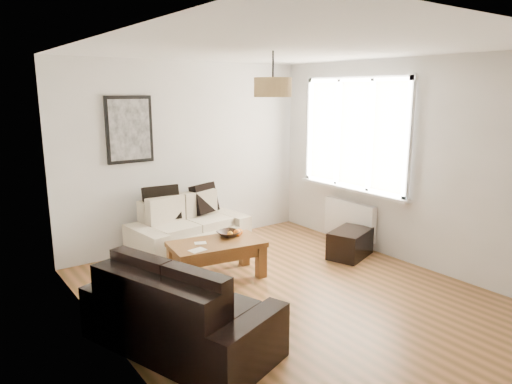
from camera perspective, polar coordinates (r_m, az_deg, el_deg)
floor at (r=5.25m, az=3.96°, el=-12.43°), size 4.50×4.50×0.00m
ceiling at (r=4.78m, az=4.44°, el=17.15°), size 3.80×4.50×0.00m
wall_back at (r=6.70m, az=-8.37°, el=4.53°), size 3.80×0.04×2.60m
wall_front at (r=3.50m, az=28.77°, el=-4.08°), size 3.80×0.04×2.60m
wall_left at (r=3.92m, az=-17.53°, el=-1.45°), size 0.04×4.50×2.60m
wall_right at (r=6.23m, az=17.67°, el=3.50°), size 0.04×4.50×2.60m
window_bay at (r=6.67m, az=12.08°, el=6.95°), size 0.14×1.90×1.60m
radiator at (r=6.86m, az=11.40°, el=-3.26°), size 0.10×0.90×0.52m
poster at (r=6.28m, az=-15.27°, el=7.39°), size 0.62×0.04×0.87m
pendant_shade at (r=5.00m, az=2.08°, el=12.72°), size 0.40×0.40×0.20m
loveseat_cream at (r=6.37m, az=-8.20°, el=-4.34°), size 1.61×0.99×0.76m
sofa_leather at (r=4.18m, az=-9.25°, el=-13.74°), size 1.33×1.88×0.74m
coffee_table at (r=5.61m, az=-4.83°, el=-8.28°), size 1.17×0.75×0.45m
ottoman at (r=6.42m, az=11.48°, el=-6.20°), size 0.74×0.60×0.37m
cushion_left at (r=6.31m, az=-11.49°, el=-1.37°), size 0.48×0.20×0.47m
cushion_right at (r=6.61m, az=-6.36°, el=-0.81°), size 0.44×0.26×0.42m
fruit_bowl at (r=5.73m, az=-3.37°, el=-5.12°), size 0.31×0.31×0.07m
orange_a at (r=5.73m, az=-2.32°, el=-5.03°), size 0.11×0.11×0.09m
orange_b at (r=5.77m, az=-2.04°, el=-4.90°), size 0.09×0.09×0.08m
orange_c at (r=5.69m, az=-3.19°, el=-5.15°), size 0.08×0.08×0.07m
papers at (r=5.28m, az=-7.19°, el=-7.10°), size 0.20×0.15×0.01m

